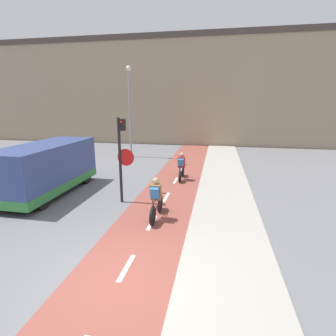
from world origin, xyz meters
name	(u,v)px	position (x,y,z in m)	size (l,w,h in m)	color
ground_plane	(119,282)	(0.00, 0.00, 0.00)	(120.00, 120.00, 0.00)	slate
bike_lane	(119,281)	(0.00, 0.00, 0.01)	(2.46, 60.00, 0.02)	brown
sidewalk_strip	(230,295)	(2.43, 0.00, 0.03)	(2.40, 60.00, 0.05)	#A8A399
building_row_background	(199,92)	(0.00, 22.37, 5.01)	(60.00, 5.20, 9.99)	gray
traffic_light_pole	(122,152)	(-1.59, 4.67, 2.08)	(0.67, 0.25, 3.37)	black
street_lamp_far	(130,102)	(-4.26, 13.60, 3.96)	(0.36, 0.36, 6.42)	gray
cyclist_near	(156,199)	(0.06, 3.39, 0.71)	(0.46, 1.77, 1.48)	black
cyclist_far	(181,167)	(0.26, 8.25, 0.70)	(0.46, 1.72, 1.45)	black
van	(47,169)	(-5.22, 5.09, 1.09)	(2.00, 5.21, 2.20)	#334784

